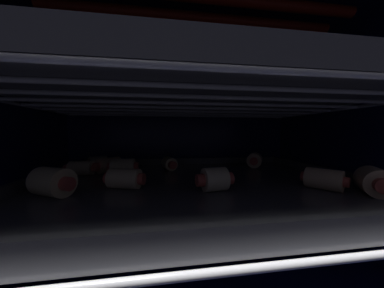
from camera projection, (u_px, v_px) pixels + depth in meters
The scene contains 25 objects.
ground_plane at pixel (196, 264), 31.25cm from camera, with size 56.10×43.01×1.20cm, color #0C1138.
oven_wall_back at pixel (182, 135), 50.77cm from camera, with size 56.10×1.20×39.05cm, color #0C1138.
oven_wall_right at pixel (353, 136), 34.26cm from camera, with size 1.20×40.61×39.05cm, color #0C1138.
heating_element at pixel (197, 17), 29.17cm from camera, with size 42.96×19.37×1.50cm.
oven_rack_lower at pixel (196, 190), 30.60cm from camera, with size 51.13×39.79×0.61cm.
baking_tray_lower at pixel (196, 184), 30.55cm from camera, with size 47.21×35.23×2.39cm.
pig_in_blanket_lower_0 at pixel (109, 165), 37.37cm from camera, with size 5.46×5.32×2.79cm.
pig_in_blanket_lower_1 at pixel (324, 179), 26.00cm from camera, with size 4.62×5.13×2.72cm.
pig_in_blanket_lower_2 at pixel (53, 182), 23.24cm from camera, with size 5.78×4.96×3.36cm.
pig_in_blanket_lower_3 at pixel (125, 179), 26.48cm from camera, with size 5.66×3.71×2.65cm.
pig_in_blanket_lower_4 at pixel (98, 162), 41.98cm from camera, with size 5.13×4.26×2.46cm.
pig_in_blanket_lower_5 at pixel (123, 167), 34.99cm from camera, with size 5.30×3.09×2.89cm.
pig_in_blanket_lower_6 at pixel (169, 164), 39.88cm from camera, with size 3.31×5.19×2.53cm.
pig_in_blanket_lower_7 at pixel (374, 181), 23.71cm from camera, with size 4.83×5.51×3.26cm.
pig_in_blanket_lower_8 at pixel (81, 168), 34.88cm from camera, with size 5.98×3.01×2.48cm.
pig_in_blanket_lower_9 at pixel (215, 179), 25.26cm from camera, with size 5.00×3.38×3.00cm.
pig_in_blanket_lower_10 at pixel (255, 160), 43.32cm from camera, with size 4.58×5.30×3.06cm.
oven_rack_upper at pixel (196, 106), 29.89cm from camera, with size 51.02×39.79×0.50cm.
baking_tray_upper at pixel (196, 101), 29.84cm from camera, with size 47.21×35.23×2.36cm.
pig_in_blanket_upper_0 at pixel (179, 100), 37.60cm from camera, with size 3.84×5.86×2.52cm.
pig_in_blanket_upper_1 at pixel (211, 81), 25.31cm from camera, with size 4.56×5.20×3.17cm.
pig_in_blanket_upper_2 at pixel (223, 102), 41.41cm from camera, with size 3.97×5.69×3.06cm.
pig_in_blanket_upper_3 at pixel (234, 95), 33.04cm from camera, with size 5.09×4.61×2.78cm.
pig_in_blanket_upper_4 at pixel (283, 99), 37.73cm from camera, with size 3.54×5.89×3.02cm.
pig_in_blanket_upper_5 at pixel (208, 98), 35.44cm from camera, with size 4.53×6.26×2.61cm.
Camera 1 is at (-5.20, -29.72, 19.98)cm, focal length 18.58 mm.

